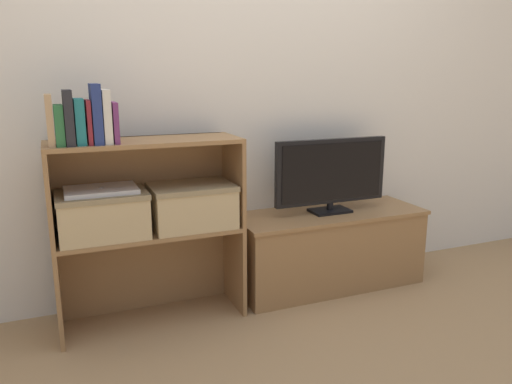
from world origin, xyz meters
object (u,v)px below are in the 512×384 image
book_tan (50,120)px  book_plum (115,123)px  book_teal (80,122)px  book_navy (96,114)px  book_forest (59,125)px  storage_basket_right (192,203)px  book_charcoal (69,118)px  tv (331,173)px  laptop (101,190)px  tv_stand (328,248)px  book_maroon (89,122)px  book_ivory (106,117)px  storage_basket_left (103,212)px

book_tan → book_plum: (0.26, 0.00, -0.02)m
book_teal → book_navy: (0.07, 0.00, 0.03)m
book_forest → storage_basket_right: size_ratio=0.43×
book_plum → book_tan: bearing=180.0°
book_charcoal → book_teal: book_charcoal is taller
book_tan → book_forest: bearing=0.0°
tv → book_teal: (-1.30, -0.09, 0.34)m
laptop → book_charcoal: bearing=-156.4°
book_plum → laptop: bearing=146.5°
tv_stand → book_forest: 1.58m
book_charcoal → book_maroon: size_ratio=1.23×
tv_stand → book_maroon: (-1.26, -0.10, 0.77)m
tv → book_tan: 1.46m
book_charcoal → storage_basket_right: bearing=5.3°
book_plum → storage_basket_right: (0.35, 0.05, -0.41)m
book_maroon → book_teal: bearing=180.0°
book_tan → book_teal: (0.12, 0.00, -0.01)m
book_forest → book_teal: bearing=0.0°
book_forest → book_teal: (0.08, 0.00, 0.01)m
tv_stand → book_navy: 1.47m
tv → book_tan: book_tan is taller
book_ivory → storage_basket_right: book_ivory is taller
book_maroon → storage_basket_left: size_ratio=0.47×
book_tan → book_plum: bearing=0.0°
book_charcoal → book_plum: 0.19m
storage_basket_right → book_teal: bearing=-174.3°
tv → book_plum: book_plum is taller
tv → laptop: tv is taller
book_tan → book_forest: book_tan is taller
storage_basket_right → laptop: (-0.42, 0.00, 0.10)m
book_maroon → storage_basket_left: 0.42m
tv_stand → book_plum: bearing=-175.2°
book_charcoal → book_ivory: size_ratio=1.00×
book_tan → tv: bearing=3.8°
book_navy → storage_basket_left: 0.45m
book_tan → storage_basket_left: 0.47m
book_tan → laptop: size_ratio=0.68×
book_tan → tv_stand: bearing=3.9°
storage_basket_left → book_tan: bearing=-165.3°
book_tan → book_forest: size_ratio=1.26×
book_tan → storage_basket_right: 0.74m
book_charcoal → laptop: (0.11, 0.05, -0.33)m
book_plum → laptop: size_ratio=0.56×
book_teal → book_ivory: book_ivory is taller
tv → book_navy: 1.29m
tv → book_tan: bearing=-176.2°
book_ivory → book_plum: size_ratio=1.30×
tv_stand → book_teal: 1.52m
book_forest → book_ivory: size_ratio=0.74×
book_forest → book_maroon: bearing=0.0°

